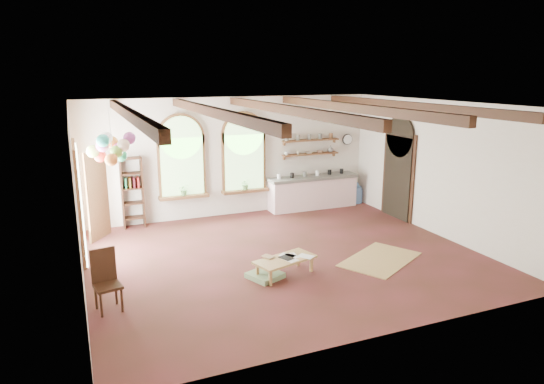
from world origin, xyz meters
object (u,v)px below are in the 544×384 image
kitchen_counter (313,192)px  balloon_cluster (112,148)px  side_chair (108,293)px  coffee_table (285,260)px

kitchen_counter → balloon_cluster: (-5.56, -1.96, 1.87)m
kitchen_counter → balloon_cluster: balloon_cluster is taller
side_chair → balloon_cluster: (0.40, 2.34, 2.05)m
side_chair → balloon_cluster: balloon_cluster is taller
coffee_table → side_chair: size_ratio=1.28×
kitchen_counter → coffee_table: bearing=-123.3°
side_chair → kitchen_counter: bearing=35.8°
coffee_table → kitchen_counter: bearing=56.7°
coffee_table → balloon_cluster: 4.12m
kitchen_counter → side_chair: size_ratio=2.60×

